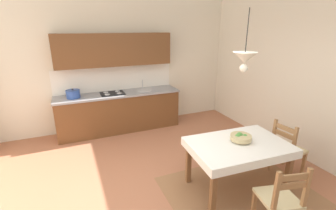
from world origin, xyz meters
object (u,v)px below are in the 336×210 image
object	(u,v)px
dining_table	(238,151)
dining_chair_camera_side	(280,200)
fruit_bowl	(241,137)
kitchen_cabinetry	(118,94)
pendant_lamp	(245,58)
dining_chair_window_side	(287,149)

from	to	relation	value
dining_table	dining_chair_camera_side	world-z (taller)	dining_chair_camera_side
fruit_bowl	kitchen_cabinetry	bearing A→B (deg)	112.92
fruit_bowl	pendant_lamp	distance (m)	1.13
dining_chair_window_side	fruit_bowl	world-z (taller)	dining_chair_window_side
kitchen_cabinetry	fruit_bowl	size ratio (longest dim) A/B	9.22
dining_chair_window_side	fruit_bowl	distance (m)	1.01
kitchen_cabinetry	fruit_bowl	world-z (taller)	kitchen_cabinetry
kitchen_cabinetry	pendant_lamp	bearing A→B (deg)	-67.10
dining_table	pendant_lamp	world-z (taller)	pendant_lamp
pendant_lamp	dining_chair_window_side	bearing A→B (deg)	-6.41
fruit_bowl	dining_chair_window_side	bearing A→B (deg)	-3.22
dining_table	pendant_lamp	size ratio (longest dim) A/B	1.80
fruit_bowl	pendant_lamp	size ratio (longest dim) A/B	0.37
dining_table	fruit_bowl	bearing A→B (deg)	35.96
dining_chair_camera_side	pendant_lamp	size ratio (longest dim) A/B	1.16
dining_table	pendant_lamp	xyz separation A→B (m)	(0.04, 0.10, 1.32)
dining_chair_window_side	pendant_lamp	bearing A→B (deg)	173.59
dining_chair_camera_side	fruit_bowl	size ratio (longest dim) A/B	3.10
dining_table	fruit_bowl	xyz separation A→B (m)	(0.06, 0.05, 0.19)
kitchen_cabinetry	dining_table	xyz separation A→B (m)	(1.13, -2.86, -0.23)
dining_table	dining_chair_camera_side	size ratio (longest dim) A/B	1.56
dining_chair_camera_side	pendant_lamp	distance (m)	1.78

